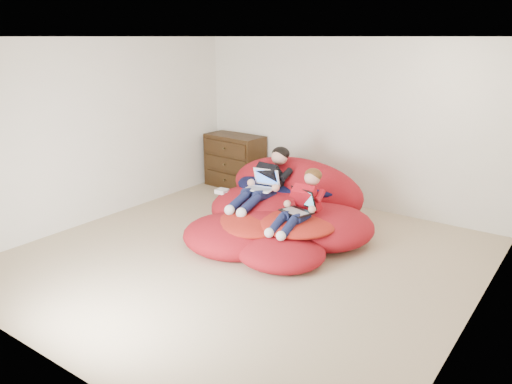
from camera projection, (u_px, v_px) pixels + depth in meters
name	position (u px, v px, depth m)	size (l,w,h in m)	color
room_shell	(245.00, 240.00, 5.85)	(5.10, 5.10, 2.77)	tan
dresser	(235.00, 161.00, 8.57)	(1.04, 0.60, 0.91)	#311F0D
beanbag_pile	(282.00, 212.00, 6.65)	(2.46, 2.45, 0.94)	#B0131E
cream_pillow	(282.00, 171.00, 7.28)	(0.49, 0.31, 0.31)	beige
older_boy	(267.00, 179.00, 6.68)	(0.37, 1.21, 0.71)	black
younger_boy	(302.00, 201.00, 6.01)	(0.30, 1.00, 0.65)	red
laptop_white	(263.00, 184.00, 6.61)	(0.39, 0.39, 0.25)	white
laptop_black	(300.00, 205.00, 5.98)	(0.42, 0.44, 0.26)	black
power_adapter	(222.00, 191.00, 7.01)	(0.15, 0.15, 0.06)	white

